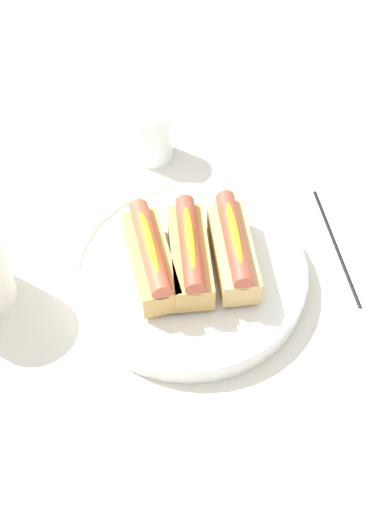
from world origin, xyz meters
The scene contains 7 objects.
ground_plane centered at (0.00, 0.00, 0.00)m, with size 2.40×2.40×0.00m, color silver.
serving_bowl centered at (-0.01, 0.00, 0.02)m, with size 0.32×0.32×0.03m.
hotdog_front centered at (-0.01, -0.06, 0.06)m, with size 0.15×0.06×0.06m.
hotdog_back centered at (-0.01, 0.00, 0.06)m, with size 0.15×0.06×0.06m.
hotdog_side centered at (-0.01, 0.05, 0.06)m, with size 0.15×0.06×0.06m.
water_glass centered at (0.25, 0.01, 0.04)m, with size 0.07×0.07×0.09m.
chopstick_near centered at (0.01, -0.22, 0.00)m, with size 0.01×0.01×0.22m, color black.
Camera 1 is at (-0.52, 0.10, 0.70)m, focal length 44.02 mm.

